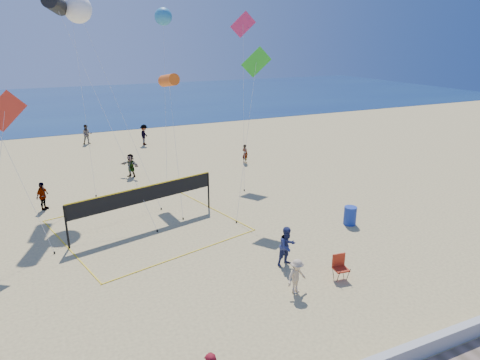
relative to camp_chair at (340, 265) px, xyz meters
name	(u,v)px	position (x,y,z in m)	size (l,w,h in m)	color
ground	(261,336)	(-4.72, -1.95, -0.62)	(120.00, 120.00, 0.00)	#D4BB77
ocean	(83,102)	(-4.72, 60.05, -0.60)	(140.00, 50.00, 0.03)	navy
bystander_a	(287,246)	(-1.45, 1.92, 0.30)	(0.89, 0.69, 1.83)	navy
bystander_b	(297,276)	(-2.23, -0.17, 0.12)	(0.95, 0.54, 1.47)	tan
far_person_0	(42,196)	(-11.25, 13.59, 0.23)	(0.99, 0.41, 1.70)	gray
far_person_1	(131,165)	(-5.27, 17.82, 0.25)	(1.60, 0.51, 1.73)	gray
far_person_2	(245,154)	(3.90, 17.68, 0.16)	(0.56, 0.37, 1.55)	gray
far_person_3	(87,134)	(-7.08, 29.99, 0.32)	(0.91, 0.71, 1.87)	gray
far_person_4	(144,135)	(-2.15, 27.33, 0.36)	(1.26, 0.72, 1.95)	gray
camp_chair	(340,265)	(0.00, 0.00, 0.00)	(0.65, 0.78, 1.21)	#B02A14
trash_barrel	(350,216)	(3.94, 4.29, -0.11)	(0.68, 0.68, 1.02)	#173297
volleyball_net	(145,199)	(-6.24, 8.73, 0.93)	(10.30, 10.19, 2.27)	black
kite_1	(55,4)	(-9.13, 15.27, 10.91)	(4.08, 8.77, 12.14)	black
kite_2	(169,80)	(-3.22, 13.69, 6.60)	(1.48, 5.92, 7.70)	#E95A15
kite_3	(4,118)	(-12.17, 8.99, 5.68)	(2.30, 7.24, 7.53)	red
kite_4	(255,70)	(0.62, 9.39, 7.41)	(3.24, 2.75, 9.29)	green
kite_5	(243,32)	(3.33, 16.88, 9.52)	(3.42, 5.92, 11.58)	#C6275E
kite_6	(78,9)	(-7.87, 16.26, 10.74)	(3.83, 6.47, 12.19)	white
kite_7	(163,17)	(-1.41, 20.95, 10.62)	(2.86, 7.36, 11.90)	teal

